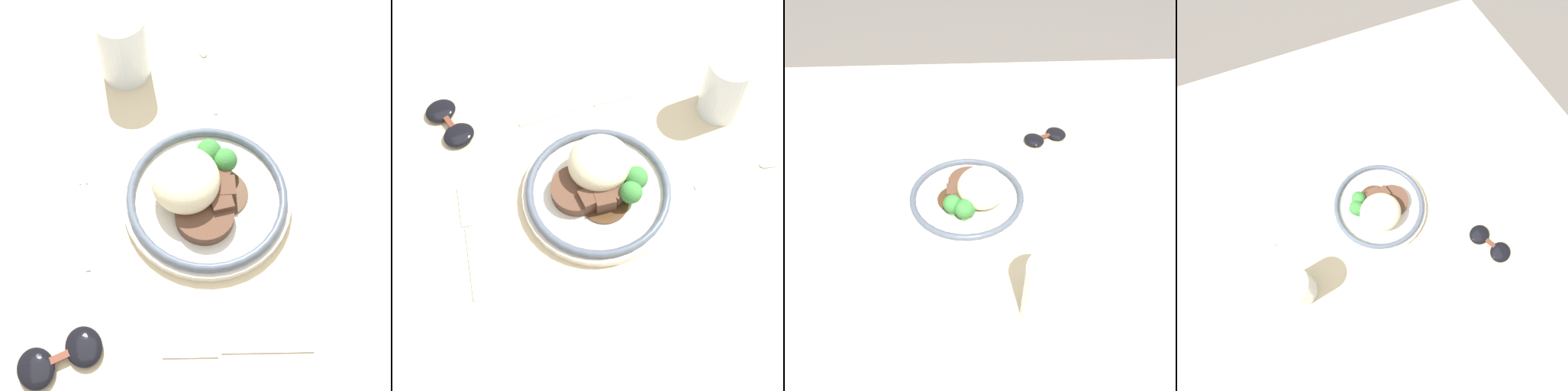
{
  "view_description": "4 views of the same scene",
  "coord_description": "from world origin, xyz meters",
  "views": [
    {
      "loc": [
        -0.38,
        -0.01,
        0.73
      ],
      "look_at": [
        -0.04,
        -0.03,
        0.08
      ],
      "focal_mm": 50.0,
      "sensor_mm": 36.0,
      "label": 1
    },
    {
      "loc": [
        -0.15,
        -0.42,
        0.8
      ],
      "look_at": [
        -0.06,
        -0.06,
        0.1
      ],
      "focal_mm": 50.0,
      "sensor_mm": 36.0,
      "label": 2
    },
    {
      "loc": [
        0.5,
        -0.04,
        0.59
      ],
      "look_at": [
        -0.03,
        -0.02,
        0.07
      ],
      "focal_mm": 35.0,
      "sensor_mm": 36.0,
      "label": 3
    },
    {
      "loc": [
        0.09,
        0.2,
        0.77
      ],
      "look_at": [
        -0.03,
        -0.06,
        0.09
      ],
      "focal_mm": 28.0,
      "sensor_mm": 36.0,
      "label": 4
    }
  ],
  "objects": [
    {
      "name": "knife",
      "position": [
        -0.0,
        0.13,
        0.05
      ],
      "size": [
        0.23,
        0.03,
        0.0
      ],
      "rotation": [
        0.0,
        0.0,
        0.09
      ],
      "color": "silver",
      "rests_on": "dining_table"
    },
    {
      "name": "dining_table",
      "position": [
        0.0,
        0.0,
        0.02
      ],
      "size": [
        1.31,
        1.29,
        0.05
      ],
      "color": "beige",
      "rests_on": "ground"
    },
    {
      "name": "plate",
      "position": [
        -0.03,
        -0.04,
        0.07
      ],
      "size": [
        0.23,
        0.23,
        0.09
      ],
      "color": "silver",
      "rests_on": "dining_table"
    },
    {
      "name": "juice_glass",
      "position": [
        0.21,
        0.07,
        0.1
      ],
      "size": [
        0.08,
        0.08,
        0.11
      ],
      "color": "yellow",
      "rests_on": "dining_table"
    },
    {
      "name": "fork",
      "position": [
        -0.24,
        -0.05,
        0.05
      ],
      "size": [
        0.02,
        0.19,
        0.0
      ],
      "rotation": [
        0.0,
        0.0,
        1.53
      ],
      "color": "silver",
      "rests_on": "dining_table"
    },
    {
      "name": "spoon",
      "position": [
        0.24,
        -0.06,
        0.05
      ],
      "size": [
        0.17,
        0.03,
        0.01
      ],
      "rotation": [
        0.0,
        0.0,
        0.1
      ],
      "color": "silver",
      "rests_on": "dining_table"
    },
    {
      "name": "ground_plane",
      "position": [
        0.0,
        0.0,
        0.0
      ],
      "size": [
        8.0,
        8.0,
        0.0
      ],
      "primitive_type": "plane",
      "color": "#5B5651"
    },
    {
      "name": "sunglasses",
      "position": [
        -0.24,
        0.15,
        0.06
      ],
      "size": [
        0.09,
        0.12,
        0.02
      ],
      "rotation": [
        0.0,
        0.0,
        0.38
      ],
      "color": "black",
      "rests_on": "dining_table"
    }
  ]
}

